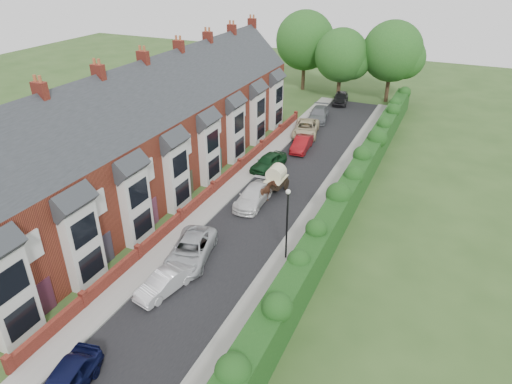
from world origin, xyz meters
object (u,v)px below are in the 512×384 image
car_red (302,144)px  horse (266,193)px  car_beige (306,129)px  lamppost (287,216)px  car_silver_a (165,282)px  car_silver_b (191,250)px  car_grey (319,114)px  car_black (341,98)px  car_green (269,162)px  car_navy (65,384)px  car_white (253,196)px  horse_cart (276,177)px

car_red → horse: bearing=-89.6°
car_beige → horse: horse is taller
lamppost → car_silver_a: (-5.38, -5.94, -2.66)m
car_silver_b → car_grey: (-0.69, 29.76, -0.00)m
car_black → horse: 28.34m
car_green → car_beige: (0.30, 9.65, 0.03)m
car_navy → car_green: 26.02m
car_grey → car_beige: bearing=-97.8°
car_silver_a → car_silver_b: car_silver_b is taller
car_silver_b → car_white: size_ratio=1.09×
lamppost → car_red: (-5.10, 17.70, -2.60)m
car_silver_a → car_red: 23.64m
car_grey → horse: 20.98m
car_silver_a → car_green: (-1.02, 18.14, 0.09)m
car_beige → horse_cart: horse_cart is taller
lamppost → car_beige: size_ratio=0.94×
car_silver_a → horse_cart: (1.24, 14.42, 0.71)m
car_beige → horse: 15.68m
car_red → horse_cart: (0.95, -9.22, 0.66)m
car_white → car_grey: bearing=91.1°
car_beige → car_white: bearing=-97.8°
car_black → car_green: bearing=-101.8°
car_silver_a → car_grey: (-0.93, 33.10, 0.09)m
car_silver_b → car_black: size_ratio=1.18×
car_silver_a → horse_cart: size_ratio=1.18×
car_navy → car_silver_b: 11.20m
car_beige → horse_cart: bearing=-93.4°
car_navy → car_green: size_ratio=1.01×
car_silver_a → car_beige: bearing=103.6°
car_white → horse: horse is taller
car_red → car_grey: bearing=92.9°
horse → horse_cart: size_ratio=0.62×
lamppost → car_black: 35.15m
car_white → car_silver_a: bearing=-94.3°
lamppost → car_red: 18.61m
car_navy → horse_cart: size_ratio=1.32×
car_white → horse_cart: size_ratio=1.47×
car_navy → car_green: bearing=81.3°
car_red → car_black: car_black is taller
car_grey → horse: (2.17, -20.86, 0.12)m
car_beige → lamppost: bearing=-86.1°
car_navy → car_beige: (-0.72, 35.65, 0.03)m
car_silver_a → car_green: car_green is taller
car_red → car_beige: size_ratio=0.77×
car_silver_a → horse: (1.24, 12.24, 0.21)m
car_navy → car_beige: size_ratio=0.79×
car_navy → horse_cart: bearing=75.9°
car_navy → car_silver_b: car_navy is taller
lamppost → car_silver_b: 6.71m
car_navy → car_black: 48.40m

